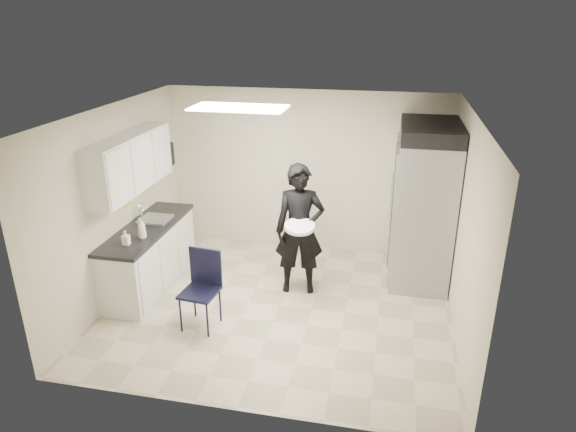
% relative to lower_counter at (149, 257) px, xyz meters
% --- Properties ---
extents(floor, '(4.50, 4.50, 0.00)m').
position_rel_lower_counter_xyz_m(floor, '(1.95, -0.20, -0.43)').
color(floor, '#B5A98E').
rests_on(floor, ground).
extents(ceiling, '(4.50, 4.50, 0.00)m').
position_rel_lower_counter_xyz_m(ceiling, '(1.95, -0.20, 2.17)').
color(ceiling, silver).
rests_on(ceiling, back_wall).
extents(back_wall, '(4.50, 0.00, 4.50)m').
position_rel_lower_counter_xyz_m(back_wall, '(1.95, 1.80, 0.87)').
color(back_wall, '#BCB69B').
rests_on(back_wall, floor).
extents(left_wall, '(0.00, 4.00, 4.00)m').
position_rel_lower_counter_xyz_m(left_wall, '(-0.30, -0.20, 0.87)').
color(left_wall, '#BCB69B').
rests_on(left_wall, floor).
extents(right_wall, '(0.00, 4.00, 4.00)m').
position_rel_lower_counter_xyz_m(right_wall, '(4.20, -0.20, 0.87)').
color(right_wall, '#BCB69B').
rests_on(right_wall, floor).
extents(ceiling_panel, '(1.20, 0.60, 0.02)m').
position_rel_lower_counter_xyz_m(ceiling_panel, '(1.35, 0.20, 2.14)').
color(ceiling_panel, white).
rests_on(ceiling_panel, ceiling).
extents(lower_counter, '(0.60, 1.90, 0.86)m').
position_rel_lower_counter_xyz_m(lower_counter, '(0.00, 0.00, 0.00)').
color(lower_counter, silver).
rests_on(lower_counter, floor).
extents(countertop, '(0.64, 1.95, 0.05)m').
position_rel_lower_counter_xyz_m(countertop, '(0.00, 0.00, 0.46)').
color(countertop, black).
rests_on(countertop, lower_counter).
extents(sink, '(0.42, 0.40, 0.14)m').
position_rel_lower_counter_xyz_m(sink, '(0.02, 0.25, 0.44)').
color(sink, gray).
rests_on(sink, countertop).
extents(faucet, '(0.02, 0.02, 0.24)m').
position_rel_lower_counter_xyz_m(faucet, '(-0.18, 0.25, 0.59)').
color(faucet, silver).
rests_on(faucet, countertop).
extents(upper_cabinets, '(0.35, 1.80, 0.75)m').
position_rel_lower_counter_xyz_m(upper_cabinets, '(-0.13, 0.00, 1.40)').
color(upper_cabinets, silver).
rests_on(upper_cabinets, left_wall).
extents(towel_dispenser, '(0.22, 0.30, 0.35)m').
position_rel_lower_counter_xyz_m(towel_dispenser, '(-0.19, 1.15, 1.19)').
color(towel_dispenser, black).
rests_on(towel_dispenser, left_wall).
extents(notice_sticker_left, '(0.00, 0.12, 0.07)m').
position_rel_lower_counter_xyz_m(notice_sticker_left, '(-0.29, -0.10, 0.79)').
color(notice_sticker_left, yellow).
rests_on(notice_sticker_left, left_wall).
extents(notice_sticker_right, '(0.00, 0.12, 0.07)m').
position_rel_lower_counter_xyz_m(notice_sticker_right, '(-0.29, 0.10, 0.75)').
color(notice_sticker_right, yellow).
rests_on(notice_sticker_right, left_wall).
extents(commercial_fridge, '(0.80, 1.35, 2.10)m').
position_rel_lower_counter_xyz_m(commercial_fridge, '(3.78, 1.07, 0.62)').
color(commercial_fridge, gray).
rests_on(commercial_fridge, floor).
extents(fridge_compressor, '(0.80, 1.35, 0.20)m').
position_rel_lower_counter_xyz_m(fridge_compressor, '(3.78, 1.07, 1.77)').
color(fridge_compressor, black).
rests_on(fridge_compressor, commercial_fridge).
extents(folding_chair, '(0.47, 0.47, 0.96)m').
position_rel_lower_counter_xyz_m(folding_chair, '(1.09, -0.87, 0.05)').
color(folding_chair, black).
rests_on(folding_chair, floor).
extents(man_tuxedo, '(0.74, 0.56, 1.84)m').
position_rel_lower_counter_xyz_m(man_tuxedo, '(2.13, 0.30, 0.49)').
color(man_tuxedo, black).
rests_on(man_tuxedo, floor).
extents(bucket_lid, '(0.46, 0.46, 0.05)m').
position_rel_lower_counter_xyz_m(bucket_lid, '(2.17, 0.05, 0.65)').
color(bucket_lid, silver).
rests_on(bucket_lid, man_tuxedo).
extents(soap_bottle_a, '(0.15, 0.15, 0.28)m').
position_rel_lower_counter_xyz_m(soap_bottle_a, '(0.13, -0.36, 0.62)').
color(soap_bottle_a, silver).
rests_on(soap_bottle_a, countertop).
extents(soap_bottle_b, '(0.09, 0.09, 0.19)m').
position_rel_lower_counter_xyz_m(soap_bottle_b, '(0.03, -0.60, 0.58)').
color(soap_bottle_b, silver).
rests_on(soap_bottle_b, countertop).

